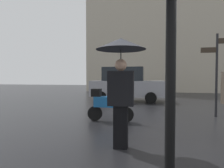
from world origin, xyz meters
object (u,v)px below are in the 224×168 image
parked_scooter (109,103)px  parked_car_left (126,84)px  street_signpost (217,67)px  pedestrian_with_umbrella (121,65)px

parked_scooter → parked_car_left: 5.16m
parked_scooter → parked_car_left: (-0.11, 5.14, 0.41)m
parked_scooter → parked_car_left: size_ratio=0.35×
parked_car_left → street_signpost: size_ratio=1.43×
pedestrian_with_umbrella → parked_scooter: size_ratio=1.46×
pedestrian_with_umbrella → parked_car_left: size_ratio=0.52×
parked_scooter → parked_car_left: parked_car_left is taller
parked_scooter → street_signpost: (3.49, 1.39, 1.18)m
parked_car_left → street_signpost: 5.25m
parked_car_left → street_signpost: street_signpost is taller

